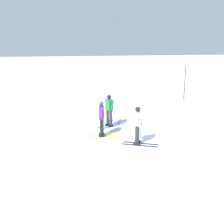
{
  "coord_description": "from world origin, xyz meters",
  "views": [
    {
      "loc": [
        -5.13,
        -11.67,
        4.65
      ],
      "look_at": [
        -2.91,
        2.64,
        0.9
      ],
      "focal_mm": 47.07,
      "sensor_mm": 36.0,
      "label": 1
    }
  ],
  "objects_px": {
    "skier_green": "(109,110)",
    "trail_marker_pole": "(185,83)",
    "skier_white": "(137,124)",
    "skier_purple": "(102,118)"
  },
  "relations": [
    {
      "from": "skier_green",
      "to": "trail_marker_pole",
      "type": "bearing_deg",
      "value": 42.48
    },
    {
      "from": "skier_green",
      "to": "trail_marker_pole",
      "type": "distance_m",
      "value": 9.01
    },
    {
      "from": "skier_green",
      "to": "skier_white",
      "type": "bearing_deg",
      "value": -74.0
    },
    {
      "from": "skier_purple",
      "to": "trail_marker_pole",
      "type": "relative_size",
      "value": 0.69
    },
    {
      "from": "skier_green",
      "to": "skier_white",
      "type": "height_order",
      "value": "same"
    },
    {
      "from": "skier_purple",
      "to": "skier_white",
      "type": "height_order",
      "value": "same"
    },
    {
      "from": "trail_marker_pole",
      "to": "skier_green",
      "type": "bearing_deg",
      "value": -137.52
    },
    {
      "from": "skier_purple",
      "to": "skier_white",
      "type": "xyz_separation_m",
      "value": [
        1.4,
        -1.31,
        0.04
      ]
    },
    {
      "from": "skier_purple",
      "to": "skier_green",
      "type": "distance_m",
      "value": 1.62
    },
    {
      "from": "skier_purple",
      "to": "skier_white",
      "type": "bearing_deg",
      "value": -43.26
    }
  ]
}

